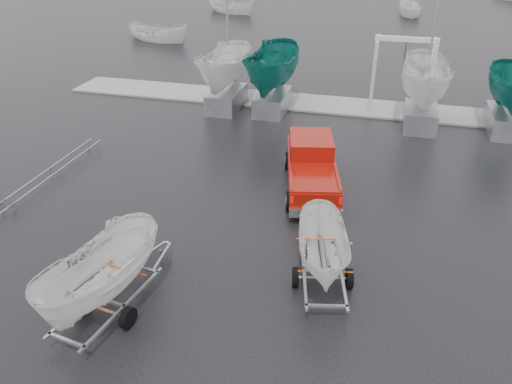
% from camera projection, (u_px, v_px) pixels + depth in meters
% --- Properties ---
extents(ground_plane, '(120.00, 120.00, 0.00)m').
position_uv_depth(ground_plane, '(254.00, 217.00, 18.33)').
color(ground_plane, black).
rests_on(ground_plane, ground).
extents(dock, '(30.00, 3.00, 0.12)m').
position_uv_depth(dock, '(312.00, 103.00, 29.28)').
color(dock, '#9A9A94').
rests_on(dock, ground).
extents(pickup_truck, '(3.03, 5.80, 1.84)m').
position_uv_depth(pickup_truck, '(311.00, 163.00, 20.11)').
color(pickup_truck, maroon).
rests_on(pickup_truck, ground).
extents(trailer_hitched, '(1.95, 3.77, 4.37)m').
position_uv_depth(trailer_hitched, '(327.00, 215.00, 13.97)').
color(trailer_hitched, '#999CA2').
rests_on(trailer_hitched, ground).
extents(trailer_parked, '(1.96, 3.74, 5.04)m').
position_uv_depth(trailer_parked, '(95.00, 232.00, 12.59)').
color(trailer_parked, '#999CA2').
rests_on(trailer_parked, ground).
extents(boat_hoist, '(3.30, 2.18, 4.12)m').
position_uv_depth(boat_hoist, '(403.00, 64.00, 26.92)').
color(boat_hoist, silver).
rests_on(boat_hoist, ground).
extents(keelboat_0, '(2.34, 3.20, 10.51)m').
position_uv_depth(keelboat_0, '(225.00, 43.00, 26.85)').
color(keelboat_0, '#999CA2').
rests_on(keelboat_0, ground).
extents(keelboat_1, '(2.52, 3.20, 7.79)m').
position_uv_depth(keelboat_1, '(274.00, 39.00, 26.28)').
color(keelboat_1, '#999CA2').
rests_on(keelboat_1, ground).
extents(keelboat_2, '(2.44, 3.20, 10.61)m').
position_uv_depth(keelboat_2, '(431.00, 52.00, 24.39)').
color(keelboat_2, '#999CA2').
rests_on(keelboat_2, ground).
extents(mast_rack_0, '(0.56, 6.50, 0.06)m').
position_uv_depth(mast_rack_0, '(55.00, 169.00, 21.04)').
color(mast_rack_0, '#999CA2').
rests_on(mast_rack_0, ground).
extents(moored_boat_0, '(2.94, 2.90, 11.16)m').
position_uv_depth(moored_boat_0, '(159.00, 40.00, 44.19)').
color(moored_boat_0, silver).
rests_on(moored_boat_0, ground).
extents(moored_boat_1, '(3.36, 3.33, 11.29)m').
position_uv_depth(moored_boat_1, '(232.00, 13.00, 56.61)').
color(moored_boat_1, silver).
rests_on(moored_boat_1, ground).
extents(moored_boat_2, '(2.46, 2.51, 10.93)m').
position_uv_depth(moored_boat_2, '(409.00, 15.00, 55.21)').
color(moored_boat_2, silver).
rests_on(moored_boat_2, ground).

